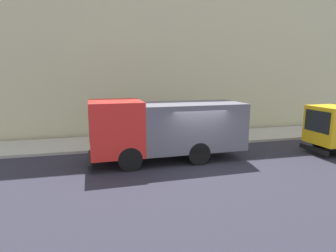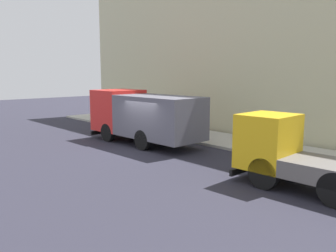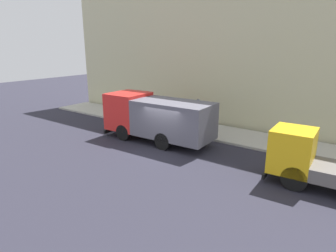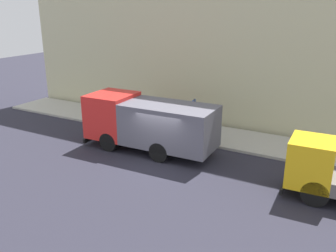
{
  "view_description": "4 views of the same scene",
  "coord_description": "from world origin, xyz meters",
  "px_view_note": "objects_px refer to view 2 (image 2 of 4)",
  "views": [
    {
      "loc": [
        -11.68,
        4.32,
        4.08
      ],
      "look_at": [
        1.62,
        1.04,
        1.53
      ],
      "focal_mm": 29.82,
      "sensor_mm": 36.0,
      "label": 1
    },
    {
      "loc": [
        -10.93,
        -13.8,
        3.93
      ],
      "look_at": [
        0.7,
        -1.0,
        1.28
      ],
      "focal_mm": 37.13,
      "sensor_mm": 36.0,
      "label": 2
    },
    {
      "loc": [
        -13.17,
        -9.81,
        6.06
      ],
      "look_at": [
        1.02,
        0.46,
        1.12
      ],
      "focal_mm": 31.11,
      "sensor_mm": 36.0,
      "label": 3
    },
    {
      "loc": [
        -14.75,
        -8.6,
        7.61
      ],
      "look_at": [
        1.17,
        0.21,
        1.51
      ],
      "focal_mm": 38.68,
      "sensor_mm": 36.0,
      "label": 4
    }
  ],
  "objects_px": {
    "large_utility_truck": "(144,115)",
    "traffic_cone_orange": "(142,125)",
    "small_flatbed_truck": "(297,155)",
    "pedestrian_standing": "(179,119)",
    "pedestrian_walking": "(165,115)",
    "street_sign_post": "(194,115)"
  },
  "relations": [
    {
      "from": "small_flatbed_truck",
      "to": "traffic_cone_orange",
      "type": "height_order",
      "value": "small_flatbed_truck"
    },
    {
      "from": "small_flatbed_truck",
      "to": "pedestrian_standing",
      "type": "xyz_separation_m",
      "value": [
        3.95,
        9.84,
        -0.09
      ]
    },
    {
      "from": "pedestrian_walking",
      "to": "pedestrian_standing",
      "type": "bearing_deg",
      "value": 157.01
    },
    {
      "from": "pedestrian_walking",
      "to": "pedestrian_standing",
      "type": "xyz_separation_m",
      "value": [
        -1.14,
        -2.6,
        0.08
      ]
    },
    {
      "from": "pedestrian_standing",
      "to": "pedestrian_walking",
      "type": "bearing_deg",
      "value": 121.63
    },
    {
      "from": "small_flatbed_truck",
      "to": "pedestrian_standing",
      "type": "height_order",
      "value": "small_flatbed_truck"
    },
    {
      "from": "small_flatbed_truck",
      "to": "pedestrian_walking",
      "type": "bearing_deg",
      "value": 65.58
    },
    {
      "from": "pedestrian_walking",
      "to": "pedestrian_standing",
      "type": "height_order",
      "value": "pedestrian_standing"
    },
    {
      "from": "street_sign_post",
      "to": "large_utility_truck",
      "type": "bearing_deg",
      "value": 148.48
    },
    {
      "from": "traffic_cone_orange",
      "to": "large_utility_truck",
      "type": "bearing_deg",
      "value": -126.82
    },
    {
      "from": "small_flatbed_truck",
      "to": "street_sign_post",
      "type": "distance_m",
      "value": 8.75
    },
    {
      "from": "pedestrian_walking",
      "to": "traffic_cone_orange",
      "type": "xyz_separation_m",
      "value": [
        -1.88,
        0.14,
        -0.51
      ]
    },
    {
      "from": "pedestrian_standing",
      "to": "street_sign_post",
      "type": "xyz_separation_m",
      "value": [
        -0.51,
        -1.81,
        0.5
      ]
    },
    {
      "from": "large_utility_truck",
      "to": "traffic_cone_orange",
      "type": "height_order",
      "value": "large_utility_truck"
    },
    {
      "from": "street_sign_post",
      "to": "traffic_cone_orange",
      "type": "bearing_deg",
      "value": 92.87
    },
    {
      "from": "pedestrian_walking",
      "to": "street_sign_post",
      "type": "bearing_deg",
      "value": 160.23
    },
    {
      "from": "pedestrian_walking",
      "to": "street_sign_post",
      "type": "xyz_separation_m",
      "value": [
        -1.65,
        -4.41,
        0.59
      ]
    },
    {
      "from": "traffic_cone_orange",
      "to": "street_sign_post",
      "type": "relative_size",
      "value": 0.28
    },
    {
      "from": "large_utility_truck",
      "to": "traffic_cone_orange",
      "type": "distance_m",
      "value": 3.94
    },
    {
      "from": "pedestrian_walking",
      "to": "pedestrian_standing",
      "type": "relative_size",
      "value": 0.91
    },
    {
      "from": "pedestrian_standing",
      "to": "traffic_cone_orange",
      "type": "height_order",
      "value": "pedestrian_standing"
    },
    {
      "from": "small_flatbed_truck",
      "to": "pedestrian_walking",
      "type": "distance_m",
      "value": 13.44
    }
  ]
}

